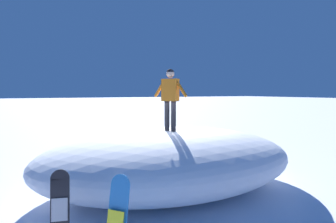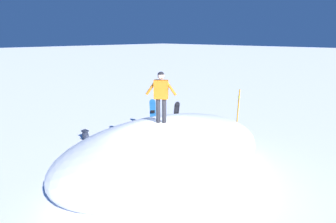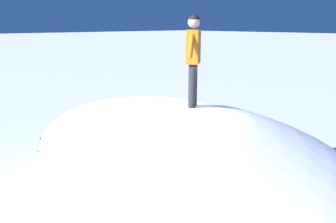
% 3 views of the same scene
% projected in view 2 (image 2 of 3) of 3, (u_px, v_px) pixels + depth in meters
% --- Properties ---
extents(ground, '(240.00, 240.00, 0.00)m').
position_uv_depth(ground, '(171.00, 181.00, 7.85)').
color(ground, white).
extents(snow_mound, '(5.71, 7.97, 1.73)m').
position_uv_depth(snow_mound, '(166.00, 150.00, 8.07)').
color(snow_mound, white).
rests_on(snow_mound, ground).
extents(snowboarder_standing, '(0.87, 0.66, 1.68)m').
position_uv_depth(snowboarder_standing, '(161.00, 93.00, 7.80)').
color(snowboarder_standing, black).
rests_on(snowboarder_standing, snow_mound).
extents(snowboard_primary_upright, '(0.48, 0.48, 1.68)m').
position_uv_depth(snowboard_primary_upright, '(153.00, 115.00, 11.72)').
color(snowboard_primary_upright, '#2672BF').
rests_on(snowboard_primary_upright, ground).
extents(snowboard_secondary_upright, '(0.32, 0.34, 1.58)m').
position_uv_depth(snowboard_secondary_upright, '(176.00, 117.00, 11.58)').
color(snowboard_secondary_upright, black).
rests_on(snowboard_secondary_upright, ground).
extents(backpack_near, '(0.51, 0.30, 0.48)m').
position_uv_depth(backpack_near, '(85.00, 135.00, 10.89)').
color(backpack_near, '#1E2333').
rests_on(backpack_near, ground).
extents(trail_marker_pole, '(0.10, 0.10, 2.09)m').
position_uv_depth(trail_marker_pole, '(238.00, 110.00, 11.74)').
color(trail_marker_pole, orange).
rests_on(trail_marker_pole, ground).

